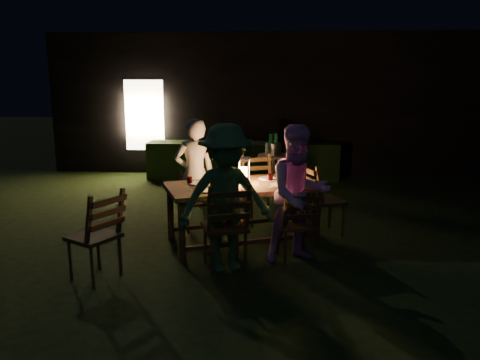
# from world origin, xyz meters

# --- Properties ---
(garden_envelope) EXTENTS (40.00, 40.00, 3.20)m
(garden_envelope) POSITION_xyz_m (-0.01, 6.15, 1.58)
(garden_envelope) COLOR black
(garden_envelope) RESTS_ON ground
(dining_table) EXTENTS (2.16, 1.61, 0.81)m
(dining_table) POSITION_xyz_m (-0.26, -0.49, 0.73)
(dining_table) COLOR #473217
(dining_table) RESTS_ON ground
(chair_near_left) EXTENTS (0.63, 0.65, 1.09)m
(chair_near_left) POSITION_xyz_m (-0.40, -1.37, 0.33)
(chair_near_left) COLOR #473217
(chair_near_left) RESTS_ON ground
(chair_near_right) EXTENTS (0.52, 0.54, 0.94)m
(chair_near_right) POSITION_xyz_m (0.44, -1.04, 0.28)
(chair_near_right) COLOR #473217
(chair_near_right) RESTS_ON ground
(chair_far_left) EXTENTS (0.53, 0.55, 0.89)m
(chair_far_left) POSITION_xyz_m (-0.96, 0.06, 0.27)
(chair_far_left) COLOR #473217
(chair_far_left) RESTS_ON ground
(chair_far_right) EXTENTS (0.62, 0.64, 1.06)m
(chair_far_right) POSITION_xyz_m (-0.03, 0.43, 0.32)
(chair_far_right) COLOR #473217
(chair_far_right) RESTS_ON ground
(chair_end) EXTENTS (0.65, 0.63, 1.07)m
(chair_end) POSITION_xyz_m (0.88, -0.04, 0.32)
(chair_end) COLOR #473217
(chair_end) RESTS_ON ground
(chair_spare) EXTENTS (0.67, 0.66, 1.06)m
(chair_spare) POSITION_xyz_m (-1.79, -1.76, 0.32)
(chair_spare) COLOR #473217
(chair_spare) RESTS_ON ground
(person_house_side) EXTENTS (0.70, 0.58, 1.63)m
(person_house_side) POSITION_xyz_m (-0.98, 0.11, 0.81)
(person_house_side) COLOR beige
(person_house_side) RESTS_ON ground
(person_opp_right) EXTENTS (0.98, 0.88, 1.66)m
(person_opp_right) POSITION_xyz_m (0.46, -1.08, 0.83)
(person_opp_right) COLOR #E69EE2
(person_opp_right) RESTS_ON ground
(person_opp_left) EXTENTS (1.25, 0.99, 1.70)m
(person_opp_left) POSITION_xyz_m (-0.38, -1.42, 0.85)
(person_opp_left) COLOR #3D6F37
(person_opp_left) RESTS_ON ground
(lantern) EXTENTS (0.16, 0.16, 0.35)m
(lantern) POSITION_xyz_m (-0.23, -0.42, 0.97)
(lantern) COLOR white
(lantern) RESTS_ON dining_table
(plate_far_left) EXTENTS (0.25, 0.25, 0.01)m
(plate_far_left) POSITION_xyz_m (-0.85, -0.49, 0.82)
(plate_far_left) COLOR white
(plate_far_left) RESTS_ON dining_table
(plate_near_left) EXTENTS (0.25, 0.25, 0.01)m
(plate_near_left) POSITION_xyz_m (-0.69, -0.89, 0.82)
(plate_near_left) COLOR white
(plate_near_left) RESTS_ON dining_table
(plate_far_right) EXTENTS (0.25, 0.25, 0.01)m
(plate_far_right) POSITION_xyz_m (0.08, -0.12, 0.82)
(plate_far_right) COLOR white
(plate_far_right) RESTS_ON dining_table
(plate_near_right) EXTENTS (0.25, 0.25, 0.01)m
(plate_near_right) POSITION_xyz_m (0.24, -0.53, 0.82)
(plate_near_right) COLOR white
(plate_near_right) RESTS_ON dining_table
(wineglass_a) EXTENTS (0.06, 0.06, 0.18)m
(wineglass_a) POSITION_xyz_m (-0.64, -0.34, 0.90)
(wineglass_a) COLOR #59070F
(wineglass_a) RESTS_ON dining_table
(wineglass_b) EXTENTS (0.06, 0.06, 0.18)m
(wineglass_b) POSITION_xyz_m (-0.89, -0.86, 0.90)
(wineglass_b) COLOR #59070F
(wineglass_b) RESTS_ON dining_table
(wineglass_c) EXTENTS (0.06, 0.06, 0.18)m
(wineglass_c) POSITION_xyz_m (0.12, -0.64, 0.90)
(wineglass_c) COLOR #59070F
(wineglass_c) RESTS_ON dining_table
(wineglass_d) EXTENTS (0.06, 0.06, 0.18)m
(wineglass_d) POSITION_xyz_m (0.25, -0.09, 0.90)
(wineglass_d) COLOR #59070F
(wineglass_d) RESTS_ON dining_table
(wineglass_e) EXTENTS (0.06, 0.06, 0.18)m
(wineglass_e) POSITION_xyz_m (-0.24, -0.80, 0.90)
(wineglass_e) COLOR silver
(wineglass_e) RESTS_ON dining_table
(bottle_table) EXTENTS (0.07, 0.07, 0.28)m
(bottle_table) POSITION_xyz_m (-0.49, -0.58, 0.95)
(bottle_table) COLOR #0F471E
(bottle_table) RESTS_ON dining_table
(napkin_left) EXTENTS (0.18, 0.14, 0.01)m
(napkin_left) POSITION_xyz_m (-0.28, -0.84, 0.82)
(napkin_left) COLOR red
(napkin_left) RESTS_ON dining_table
(napkin_right) EXTENTS (0.18, 0.14, 0.01)m
(napkin_right) POSITION_xyz_m (0.36, -0.56, 0.82)
(napkin_right) COLOR red
(napkin_right) RESTS_ON dining_table
(phone) EXTENTS (0.14, 0.07, 0.01)m
(phone) POSITION_xyz_m (-0.73, -0.99, 0.81)
(phone) COLOR black
(phone) RESTS_ON dining_table
(side_table) EXTENTS (0.57, 0.57, 0.77)m
(side_table) POSITION_xyz_m (0.17, 2.24, 0.68)
(side_table) COLOR olive
(side_table) RESTS_ON ground
(ice_bucket) EXTENTS (0.30, 0.30, 0.22)m
(ice_bucket) POSITION_xyz_m (0.17, 2.24, 0.88)
(ice_bucket) COLOR #A5A8AD
(ice_bucket) RESTS_ON side_table
(bottle_bucket_a) EXTENTS (0.07, 0.07, 0.32)m
(bottle_bucket_a) POSITION_xyz_m (0.12, 2.20, 0.93)
(bottle_bucket_a) COLOR #0F471E
(bottle_bucket_a) RESTS_ON side_table
(bottle_bucket_b) EXTENTS (0.07, 0.07, 0.32)m
(bottle_bucket_b) POSITION_xyz_m (0.22, 2.28, 0.93)
(bottle_bucket_b) COLOR #0F471E
(bottle_bucket_b) RESTS_ON side_table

